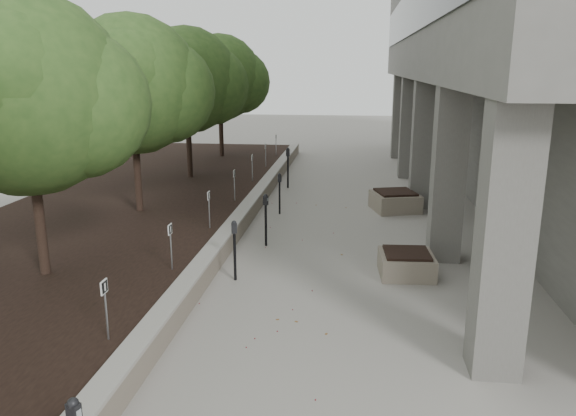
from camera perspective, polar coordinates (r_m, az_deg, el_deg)
The scene contains 21 objects.
ground at distance 8.17m, azimuth -3.33°, elevation -18.34°, with size 90.00×90.00×0.00m, color gray.
retaining_wall at distance 16.59m, azimuth -4.07°, elevation -0.18°, with size 0.39×26.00×0.50m, color gray, non-canonical shape.
planting_bed at distance 17.66m, azimuth -15.86°, elevation 0.03°, with size 7.00×26.00×0.40m, color black.
crabapple_tree_2 at distance 11.56m, azimuth -25.00°, elevation 6.63°, with size 4.60×4.00×5.44m, color #2D4E1D, non-canonical shape.
crabapple_tree_3 at distance 16.01m, azimuth -15.61°, elevation 9.24°, with size 4.60×4.00×5.44m, color #2D4E1D, non-canonical shape.
crabapple_tree_4 at distance 20.71m, azimuth -10.33°, elevation 10.59°, with size 4.60×4.00×5.44m, color #2D4E1D, non-canonical shape.
crabapple_tree_5 at distance 25.52m, azimuth -7.00°, elevation 11.39°, with size 4.60×4.00×5.44m, color #2D4E1D, non-canonical shape.
parking_sign_2 at distance 8.85m, azimuth -18.20°, elevation -9.94°, with size 0.04×0.22×0.96m, color black, non-canonical shape.
parking_sign_3 at distance 11.44m, azimuth -11.94°, elevation -3.94°, with size 0.04×0.22×0.96m, color black, non-canonical shape.
parking_sign_4 at distance 14.19m, azimuth -8.10°, elevation -0.18°, with size 0.04×0.22×0.96m, color black, non-canonical shape.
parking_sign_5 at distance 17.03m, azimuth -5.53°, elevation 2.34°, with size 0.04×0.22×0.96m, color black, non-canonical shape.
parking_sign_6 at distance 19.91m, azimuth -3.69°, elevation 4.14°, with size 0.04×0.22×0.96m, color black, non-canonical shape.
parking_sign_7 at distance 22.82m, azimuth -2.31°, elevation 5.48°, with size 0.04×0.22×0.96m, color black, non-canonical shape.
parking_sign_8 at distance 25.76m, azimuth -1.24°, elevation 6.51°, with size 0.04×0.22×0.96m, color black, non-canonical shape.
parking_meter_2 at distance 11.72m, azimuth -5.50°, elevation -4.38°, with size 0.13×0.09×1.31m, color black, non-canonical shape.
parking_meter_3 at distance 13.89m, azimuth -2.30°, elevation -1.24°, with size 0.13×0.10×1.35m, color black, non-canonical shape.
parking_meter_4 at distance 16.90m, azimuth -0.87°, elevation 1.48°, with size 0.13×0.09×1.27m, color black, non-canonical shape.
parking_meter_5 at distance 20.55m, azimuth -0.01°, elevation 4.15°, with size 0.15×0.11×1.51m, color black, non-canonical shape.
planter_front at distance 12.34m, azimuth 12.07°, elevation -5.58°, with size 1.14×1.14×0.53m, color gray, non-canonical shape.
planter_back at distance 17.73m, azimuth 10.95°, elevation 0.75°, with size 1.33×1.33×0.62m, color gray, non-canonical shape.
berry_scatter at distance 12.63m, azimuth 0.24°, elevation -6.01°, with size 3.30×14.10×0.02m, color maroon, non-canonical shape.
Camera 1 is at (1.27, -6.76, 4.42)m, focal length 34.58 mm.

